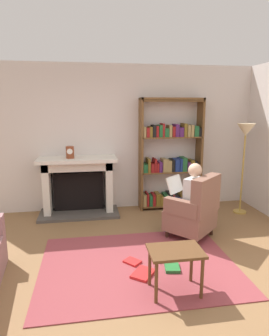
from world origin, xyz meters
name	(u,v)px	position (x,y,z in m)	size (l,w,h in m)	color
ground	(143,279)	(0.00, 0.00, 0.00)	(14.00, 14.00, 0.00)	olive
back_wall	(118,138)	(0.00, 2.55, 1.35)	(5.60, 0.10, 2.70)	silver
area_rug	(138,265)	(0.00, 0.30, 0.01)	(2.40, 1.80, 0.01)	#903B41
fireplace	(78,184)	(-0.76, 2.30, 0.56)	(1.42, 0.64, 1.05)	#4C4742
mantel_clock	(70,152)	(-0.88, 2.20, 1.16)	(0.14, 0.14, 0.21)	brown
bookshelf	(171,158)	(0.98, 2.33, 0.97)	(1.18, 0.32, 2.10)	brown
armchair_reading	(194,211)	(0.96, 0.95, 0.42)	(0.89, 0.89, 0.97)	#331E14
seated_reader	(188,196)	(0.88, 1.04, 0.62)	(0.58, 0.59, 1.14)	silver
side_table	(175,257)	(0.29, -0.30, 0.41)	(0.56, 0.39, 0.49)	brown
scattered_books	(153,266)	(0.17, 0.20, 0.03)	(0.68, 0.67, 0.04)	#267233
floor_lamp	(245,138)	(2.19, 1.83, 1.40)	(0.32, 0.32, 1.65)	#B7933F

